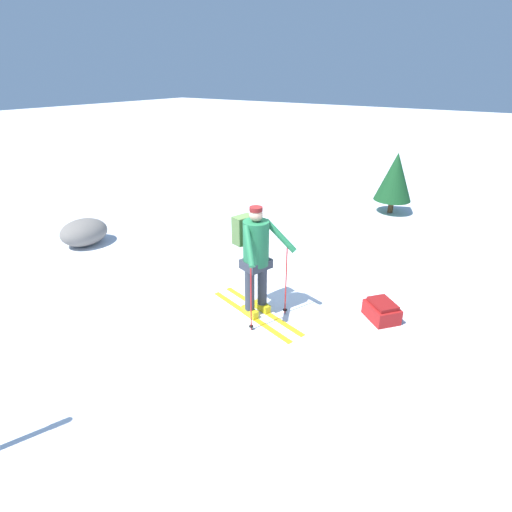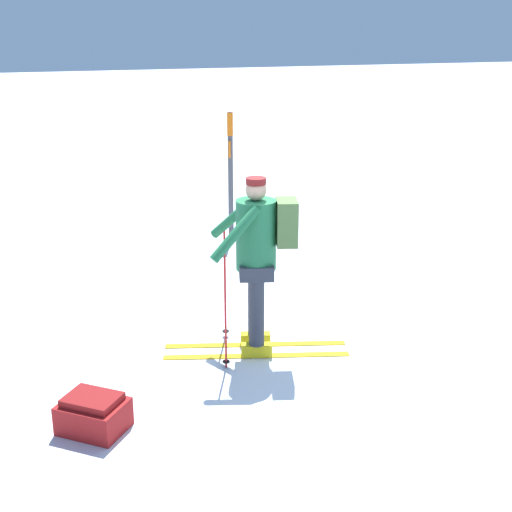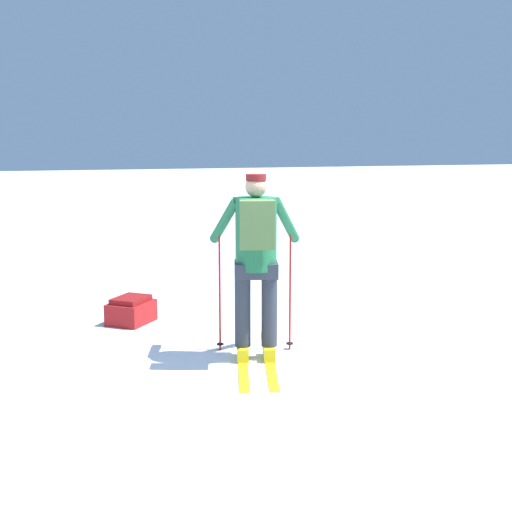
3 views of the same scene
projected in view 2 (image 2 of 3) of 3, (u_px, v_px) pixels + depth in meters
name	position (u px, v px, depth m)	size (l,w,h in m)	color
ground_plane	(292.00, 341.00, 7.32)	(80.00, 80.00, 0.00)	white
skier	(259.00, 252.00, 6.78)	(0.95, 1.85, 1.76)	gold
dropped_backpack	(93.00, 414.00, 5.70)	(0.62, 0.64, 0.30)	maroon
trail_marker	(230.00, 164.00, 10.50)	(0.23, 0.12, 1.85)	#4C4C51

